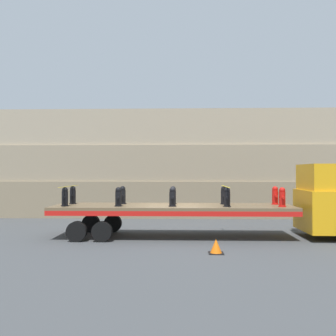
{
  "coord_description": "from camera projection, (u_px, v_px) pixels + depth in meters",
  "views": [
    {
      "loc": [
        0.34,
        -16.08,
        2.79
      ],
      "look_at": [
        -0.2,
        0.0,
        2.97
      ],
      "focal_mm": 40.0,
      "sensor_mm": 36.0,
      "label": 1
    }
  ],
  "objects": [
    {
      "name": "ground_plane",
      "position": [
        173.0,
        237.0,
        16.05
      ],
      "size": [
        120.0,
        120.0,
        0.0
      ],
      "primitive_type": "plane",
      "color": "#3F4244"
    },
    {
      "name": "rock_cliff",
      "position": [
        175.0,
        164.0,
        23.93
      ],
      "size": [
        60.0,
        3.3,
        6.65
      ],
      "color": "#84755B",
      "rests_on": "ground_plane"
    },
    {
      "name": "truck_cab",
      "position": [
        329.0,
        202.0,
        15.84
      ],
      "size": [
        2.2,
        2.7,
        3.13
      ],
      "color": "orange",
      "rests_on": "ground_plane"
    },
    {
      "name": "flatbed_trailer",
      "position": [
        159.0,
        211.0,
        16.08
      ],
      "size": [
        10.22,
        2.69,
        1.36
      ],
      "color": "brown",
      "rests_on": "ground_plane"
    },
    {
      "name": "fire_hydrant_black_near_0",
      "position": [
        65.0,
        197.0,
        15.65
      ],
      "size": [
        0.33,
        0.49,
        0.8
      ],
      "color": "black",
      "rests_on": "flatbed_trailer"
    },
    {
      "name": "fire_hydrant_black_far_0",
      "position": [
        73.0,
        195.0,
        16.79
      ],
      "size": [
        0.33,
        0.49,
        0.8
      ],
      "color": "black",
      "rests_on": "flatbed_trailer"
    },
    {
      "name": "fire_hydrant_black_near_1",
      "position": [
        118.0,
        197.0,
        15.58
      ],
      "size": [
        0.33,
        0.49,
        0.8
      ],
      "color": "black",
      "rests_on": "flatbed_trailer"
    },
    {
      "name": "fire_hydrant_black_far_1",
      "position": [
        123.0,
        195.0,
        16.72
      ],
      "size": [
        0.33,
        0.49,
        0.8
      ],
      "color": "black",
      "rests_on": "flatbed_trailer"
    },
    {
      "name": "fire_hydrant_black_near_2",
      "position": [
        172.0,
        197.0,
        15.5
      ],
      "size": [
        0.33,
        0.49,
        0.8
      ],
      "color": "black",
      "rests_on": "flatbed_trailer"
    },
    {
      "name": "fire_hydrant_black_far_2",
      "position": [
        173.0,
        195.0,
        16.64
      ],
      "size": [
        0.33,
        0.49,
        0.8
      ],
      "color": "black",
      "rests_on": "flatbed_trailer"
    },
    {
      "name": "fire_hydrant_black_near_3",
      "position": [
        227.0,
        197.0,
        15.42
      ],
      "size": [
        0.33,
        0.49,
        0.8
      ],
      "color": "black",
      "rests_on": "flatbed_trailer"
    },
    {
      "name": "fire_hydrant_black_far_3",
      "position": [
        224.0,
        196.0,
        16.56
      ],
      "size": [
        0.33,
        0.49,
        0.8
      ],
      "color": "black",
      "rests_on": "flatbed_trailer"
    },
    {
      "name": "fire_hydrant_red_near_4",
      "position": [
        282.0,
        197.0,
        15.35
      ],
      "size": [
        0.33,
        0.49,
        0.8
      ],
      "color": "red",
      "rests_on": "flatbed_trailer"
    },
    {
      "name": "fire_hydrant_red_far_4",
      "position": [
        275.0,
        196.0,
        16.49
      ],
      "size": [
        0.33,
        0.49,
        0.8
      ],
      "color": "red",
      "rests_on": "flatbed_trailer"
    },
    {
      "name": "cargo_strap_rear",
      "position": [
        69.0,
        186.0,
        16.23
      ],
      "size": [
        0.05,
        2.8,
        0.01
      ],
      "color": "yellow",
      "rests_on": "fire_hydrant_black_near_0"
    },
    {
      "name": "cargo_strap_middle",
      "position": [
        225.0,
        187.0,
        16.0
      ],
      "size": [
        0.05,
        2.8,
        0.01
      ],
      "color": "yellow",
      "rests_on": "fire_hydrant_black_near_3"
    },
    {
      "name": "traffic_cone",
      "position": [
        216.0,
        246.0,
        12.8
      ],
      "size": [
        0.52,
        0.52,
        0.5
      ],
      "color": "black",
      "rests_on": "ground_plane"
    }
  ]
}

